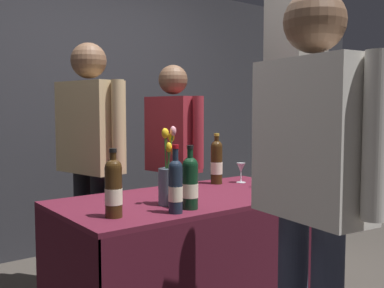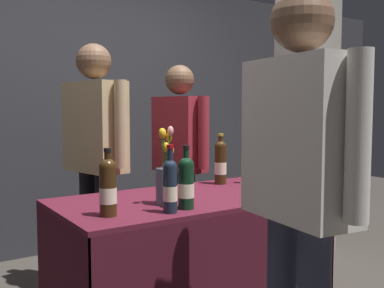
% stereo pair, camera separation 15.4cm
% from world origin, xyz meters
% --- Properties ---
extents(back_partition, '(8.00, 0.12, 2.46)m').
position_xyz_m(back_partition, '(0.00, 1.80, 1.23)').
color(back_partition, '#2D2D33').
rests_on(back_partition, ground_plane).
extents(concrete_pillar, '(0.40, 0.40, 2.94)m').
position_xyz_m(concrete_pillar, '(1.61, 0.60, 1.47)').
color(concrete_pillar, gray).
rests_on(concrete_pillar, ground_plane).
extents(tasting_table, '(1.55, 0.78, 0.76)m').
position_xyz_m(tasting_table, '(0.00, 0.00, 0.53)').
color(tasting_table, '#4C1423').
rests_on(tasting_table, ground_plane).
extents(featured_wine_bottle, '(0.08, 0.08, 0.32)m').
position_xyz_m(featured_wine_bottle, '(-0.21, -0.26, 0.89)').
color(featured_wine_bottle, black).
rests_on(featured_wine_bottle, tasting_table).
extents(display_bottle_0, '(0.08, 0.08, 0.34)m').
position_xyz_m(display_bottle_0, '(0.56, -0.11, 0.90)').
color(display_bottle_0, '#192333').
rests_on(display_bottle_0, tasting_table).
extents(display_bottle_1, '(0.08, 0.08, 0.34)m').
position_xyz_m(display_bottle_1, '(0.39, 0.24, 0.90)').
color(display_bottle_1, '#38230F').
rests_on(display_bottle_1, tasting_table).
extents(display_bottle_2, '(0.07, 0.07, 0.33)m').
position_xyz_m(display_bottle_2, '(-0.32, -0.29, 0.89)').
color(display_bottle_2, '#192333').
rests_on(display_bottle_2, tasting_table).
extents(display_bottle_3, '(0.08, 0.08, 0.32)m').
position_xyz_m(display_bottle_3, '(-0.59, -0.18, 0.90)').
color(display_bottle_3, '#38230F').
rests_on(display_bottle_3, tasting_table).
extents(wine_glass_near_vendor, '(0.07, 0.07, 0.15)m').
position_xyz_m(wine_glass_near_vendor, '(0.38, -0.29, 0.87)').
color(wine_glass_near_vendor, silver).
rests_on(wine_glass_near_vendor, tasting_table).
extents(wine_glass_mid, '(0.07, 0.07, 0.13)m').
position_xyz_m(wine_glass_mid, '(0.55, 0.17, 0.85)').
color(wine_glass_mid, silver).
rests_on(wine_glass_mid, tasting_table).
extents(flower_vase, '(0.11, 0.11, 0.41)m').
position_xyz_m(flower_vase, '(-0.24, -0.11, 0.88)').
color(flower_vase, slate).
rests_on(flower_vase, tasting_table).
extents(vendor_presenter, '(0.28, 0.57, 1.58)m').
position_xyz_m(vendor_presenter, '(0.37, 0.71, 0.94)').
color(vendor_presenter, '#4C4233').
rests_on(vendor_presenter, ground_plane).
extents(vendor_assistant, '(0.31, 0.63, 1.68)m').
position_xyz_m(vendor_assistant, '(-0.30, 0.71, 1.02)').
color(vendor_assistant, black).
rests_on(vendor_assistant, ground_plane).
extents(taster_foreground_right, '(0.27, 0.63, 1.69)m').
position_xyz_m(taster_foreground_right, '(-0.16, -0.96, 1.03)').
color(taster_foreground_right, '#2D3347').
rests_on(taster_foreground_right, ground_plane).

